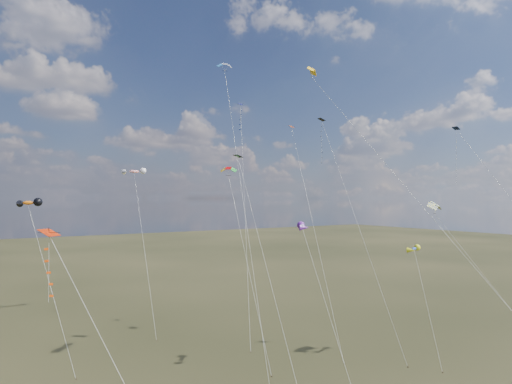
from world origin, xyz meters
TOP-DOWN VIEW (x-y plane):
  - diamond_black_high at (10.04, 15.99)m, footprint 2.33×16.56m
  - diamond_navy_tall at (4.67, 29.59)m, footprint 9.17×17.37m
  - diamond_black_mid at (-4.12, 12.76)m, footprint 3.62×16.96m
  - diamond_red_low at (-26.83, 1.07)m, footprint 7.22×8.54m
  - diamond_navy_right at (20.42, 2.00)m, footprint 2.93×19.90m
  - diamond_orange_center at (7.14, 16.64)m, footprint 6.26×17.48m
  - parafoil_yellow at (3.01, 10.04)m, footprint 6.68×30.32m
  - parafoil_blue_white at (-2.67, 21.49)m, footprint 6.71×19.75m
  - parafoil_striped at (15.58, 2.60)m, footprint 9.23×10.53m
  - parafoil_tricolor at (-2.66, 20.53)m, footprint 3.99×15.11m
  - novelty_orange_black at (-25.59, 27.16)m, footprint 4.69×11.55m
  - novelty_white_purple at (0.12, 8.54)m, footprint 1.86×9.33m
  - novelty_redwhite_stripe at (-7.74, 43.87)m, footprint 5.19×20.59m
  - novelty_blue_yellow at (13.38, 3.87)m, footprint 4.51×6.81m

SIDE VIEW (x-z plane):
  - novelty_blue_yellow at x=13.38m, z-range 5.83..18.40m
  - diamond_red_low at x=-26.83m, z-range 5.11..21.24m
  - novelty_white_purple at x=0.12m, z-range 7.24..22.75m
  - diamond_black_mid at x=-4.12m, z-range 5.68..29.25m
  - parafoil_striped at x=15.58m, z-range 8.36..26.58m
  - novelty_orange_black at x=-25.59m, z-range 8.48..26.71m
  - diamond_orange_center at x=7.14m, z-range 4.75..33.79m
  - parafoil_tricolor at x=-2.66m, z-range 10.67..33.36m
  - diamond_navy_right at x=20.42m, z-range 8.86..36.07m
  - novelty_redwhite_stripe at x=-7.74m, z-range 10.97..34.29m
  - diamond_black_high at x=10.04m, z-range 10.14..39.53m
  - diamond_navy_tall at x=4.67m, z-range 12.03..45.54m
  - parafoil_yellow at x=3.01m, z-range 16.26..50.52m
  - parafoil_blue_white at x=-2.67m, z-range 17.45..54.14m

